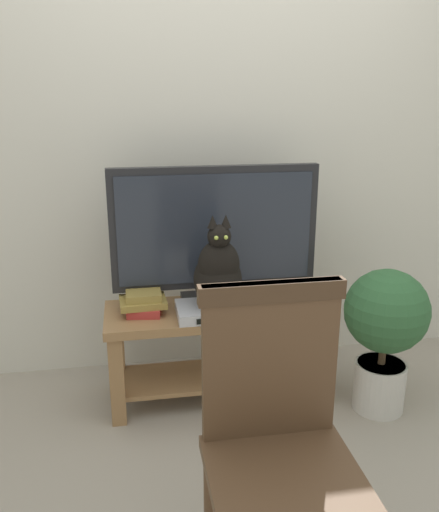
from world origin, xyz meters
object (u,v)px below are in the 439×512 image
cat (218,272)px  wooden_chair (278,432)px  tv (215,232)px  media_box (218,310)px  tv_stand (218,337)px  book_stack (144,303)px  potted_plant (385,326)px

cat → wooden_chair: wooden_chair is taller
cat → tv: bearing=85.8°
tv → media_box: size_ratio=2.59×
media_box → wooden_chair: 1.08m
tv_stand → cat: cat is taller
media_box → cat: bearing=-85.3°
cat → media_box: bearing=94.7°
wooden_chair → tv_stand: bearing=89.4°
wooden_chair → book_stack: bearing=107.0°
tv_stand → tv: bearing=90.0°
media_box → potted_plant: (0.80, -0.16, -0.08)m
tv → cat: 0.23m
media_box → book_stack: 0.37m
potted_plant → wooden_chair: bearing=-131.3°
tv → book_stack: 0.50m
tv_stand → wooden_chair: size_ratio=1.10×
potted_plant → media_box: bearing=168.4°
tv → cat: (-0.01, -0.18, -0.15)m
cat → potted_plant: size_ratio=0.62×
wooden_chair → media_box: bearing=90.1°
tv_stand → book_stack: size_ratio=4.84×
tv_stand → media_box: bearing=-99.9°
tv → tv_stand: bearing=-90.0°
potted_plant → cat: bearing=169.3°
tv → potted_plant: bearing=-22.7°
tv_stand → media_box: size_ratio=2.82×
book_stack → potted_plant: size_ratio=0.31×
media_box → potted_plant: size_ratio=0.54×
media_box → wooden_chair: wooden_chair is taller
tv → wooden_chair: bearing=-90.6°
wooden_chair → book_stack: (-0.36, 1.16, -0.03)m
tv → media_box: 0.39m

